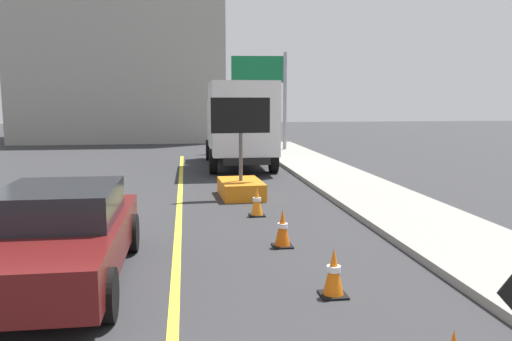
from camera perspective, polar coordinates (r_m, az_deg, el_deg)
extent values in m
cube|color=yellow|center=(6.87, -9.05, -14.84)|extent=(0.14, 36.00, 0.01)
cube|color=orange|center=(14.12, -1.69, -2.02)|extent=(1.19, 1.85, 0.45)
cylinder|color=#4C4C4C|center=(14.00, -1.70, 1.51)|extent=(0.10, 0.10, 1.30)
cube|color=black|center=(13.92, -1.72, 6.12)|extent=(1.60, 0.16, 0.95)
sphere|color=yellow|center=(14.07, 0.47, 6.14)|extent=(0.09, 0.09, 0.09)
sphere|color=yellow|center=(14.01, -0.74, 6.13)|extent=(0.09, 0.09, 0.09)
sphere|color=yellow|center=(13.96, -1.96, 6.12)|extent=(0.09, 0.09, 0.09)
sphere|color=yellow|center=(13.92, -3.18, 6.11)|extent=(0.09, 0.09, 0.09)
sphere|color=yellow|center=(13.89, -3.89, 6.84)|extent=(0.09, 0.09, 0.09)
sphere|color=yellow|center=(13.90, -3.88, 5.36)|extent=(0.09, 0.09, 0.09)
cube|color=black|center=(20.56, -1.93, 2.07)|extent=(1.69, 6.59, 0.25)
cube|color=silver|center=(22.84, -2.48, 5.34)|extent=(2.32, 1.87, 1.90)
cube|color=silver|center=(19.47, -1.69, 5.92)|extent=(2.35, 4.50, 2.58)
cylinder|color=black|center=(22.73, -5.19, 2.27)|extent=(0.29, 0.90, 0.90)
cylinder|color=black|center=(22.91, 0.30, 2.35)|extent=(0.29, 0.90, 0.90)
cylinder|color=black|center=(18.55, -4.76, 1.03)|extent=(0.29, 0.90, 0.90)
cylinder|color=black|center=(18.77, 1.95, 1.13)|extent=(0.29, 0.90, 0.90)
cube|color=#591414|center=(8.03, -21.06, -7.58)|extent=(1.85, 4.43, 0.60)
cube|color=black|center=(8.12, -20.89, -3.43)|extent=(1.63, 1.99, 0.50)
cylinder|color=black|center=(6.57, -16.20, -13.09)|extent=(0.22, 0.66, 0.66)
cylinder|color=black|center=(9.34, -13.61, -6.73)|extent=(0.22, 0.66, 0.66)
cylinder|color=black|center=(9.69, -24.14, -6.68)|extent=(0.22, 0.66, 0.66)
cylinder|color=gray|center=(26.29, 3.22, 7.52)|extent=(0.18, 0.18, 5.00)
cube|color=#0F6033|center=(26.22, 0.15, 11.14)|extent=(2.60, 0.28, 1.30)
cube|color=white|center=(26.25, 0.14, 11.13)|extent=(1.81, 0.16, 0.18)
cube|color=gray|center=(36.30, -14.35, 11.99)|extent=(12.85, 9.22, 10.83)
cube|color=black|center=(7.27, 8.52, -13.44)|extent=(0.36, 0.36, 0.03)
cone|color=orange|center=(7.16, 8.58, -10.93)|extent=(0.28, 0.28, 0.64)
cylinder|color=white|center=(7.15, 8.58, -10.69)|extent=(0.19, 0.19, 0.08)
cube|color=black|center=(9.45, 2.93, -8.32)|extent=(0.36, 0.36, 0.03)
cone|color=#EA5B0C|center=(9.36, 2.95, -6.29)|extent=(0.28, 0.28, 0.66)
cylinder|color=white|center=(9.35, 2.95, -6.09)|extent=(0.19, 0.19, 0.08)
cube|color=black|center=(11.86, 0.10, -4.97)|extent=(0.36, 0.36, 0.03)
cone|color=orange|center=(11.79, 0.10, -3.36)|extent=(0.28, 0.28, 0.65)
cylinder|color=white|center=(11.78, 0.10, -3.21)|extent=(0.19, 0.19, 0.08)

